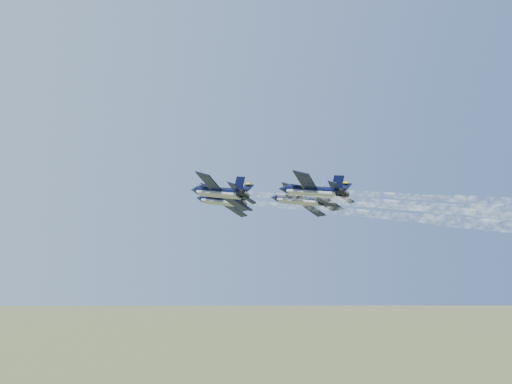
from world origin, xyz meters
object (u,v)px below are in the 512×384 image
jet_right (299,200)px  jet_slot (312,191)px  jet_left (218,192)px  jet_lead (220,200)px

jet_right → jet_slot: size_ratio=1.00×
jet_right → jet_slot: 17.70m
jet_left → jet_right: size_ratio=1.00×
jet_lead → jet_left: (-7.73, -15.71, 0.00)m
jet_left → jet_right: same height
jet_lead → jet_slot: (7.24, -25.74, 0.00)m
jet_right → jet_slot: same height
jet_left → jet_slot: 18.01m
jet_left → jet_slot: (14.96, -10.03, 0.00)m
jet_lead → jet_left: size_ratio=1.00×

